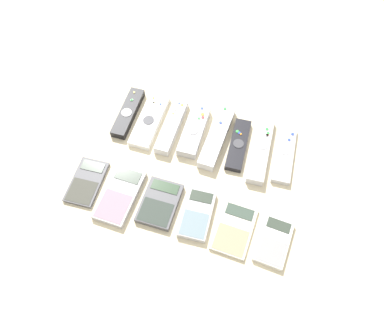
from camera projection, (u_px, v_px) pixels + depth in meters
The scene contains 15 objects.
ground_plane at pixel (189, 175), 0.98m from camera, with size 3.00×3.00×0.00m, color beige.
remote_0 at pixel (128, 113), 1.07m from camera, with size 0.05×0.17×0.02m.
remote_1 at pixel (150, 120), 1.06m from camera, with size 0.06×0.19×0.02m.
remote_2 at pixel (172, 126), 1.04m from camera, with size 0.04×0.18×0.03m.
remote_3 at pixel (194, 131), 1.03m from camera, with size 0.06×0.17×0.03m.
remote_4 at pixel (217, 136), 1.02m from camera, with size 0.05×0.21×0.03m.
remote_5 at pixel (238, 145), 1.02m from camera, with size 0.05×0.17×0.02m.
remote_6 at pixel (261, 149), 1.00m from camera, with size 0.06×0.21×0.03m.
remote_7 at pixel (284, 154), 1.00m from camera, with size 0.06×0.18×0.02m.
calculator_0 at pixel (87, 182), 0.96m from camera, with size 0.08×0.14×0.01m.
calculator_1 at pixel (120, 195), 0.94m from camera, with size 0.08×0.16×0.02m.
calculator_2 at pixel (160, 203), 0.93m from camera, with size 0.09×0.13×0.02m.
calculator_3 at pixel (197, 214), 0.91m from camera, with size 0.08×0.13×0.02m.
calculator_4 at pixel (234, 229), 0.90m from camera, with size 0.09×0.14×0.01m.
calculator_5 at pixel (274, 241), 0.88m from camera, with size 0.08×0.12×0.02m.
Camera 1 is at (0.15, -0.45, 0.86)m, focal length 35.00 mm.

